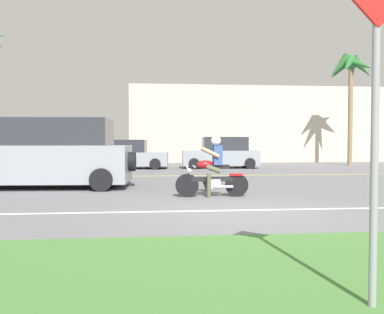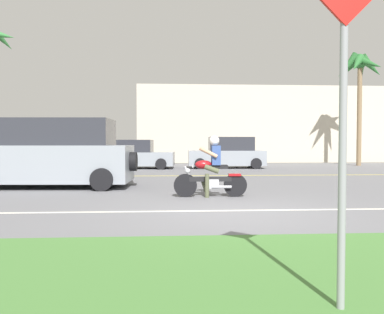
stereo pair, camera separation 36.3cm
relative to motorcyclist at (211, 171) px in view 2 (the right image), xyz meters
The scene contains 12 objects.
ground 1.06m from the motorcyclist, 77.75° to the left, with size 56.00×30.00×0.04m, color slate.
grass_median 6.32m from the motorcyclist, 88.39° to the right, with size 56.00×3.80×0.06m, color #477A38.
lane_line_near 2.15m from the motorcyclist, 85.07° to the right, with size 50.40×0.12×0.01m, color silver.
lane_line_far 6.46m from the motorcyclist, 88.43° to the left, with size 50.40×0.12×0.01m, color yellow.
motorcyclist is the anchor object (origin of this frame).
suv_nearby 5.14m from the motorcyclist, 151.40° to the left, with size 4.94×2.35×2.05m.
parked_car_0 13.89m from the motorcyclist, 130.64° to the left, with size 4.48×2.20×1.62m.
parked_car_1 11.73m from the motorcyclist, 104.37° to the left, with size 4.37×2.23×1.50m.
parked_car_2 11.51m from the motorcyclist, 79.22° to the left, with size 4.07×1.93×1.65m.
palm_tree_1 17.28m from the motorcyclist, 52.11° to the left, with size 3.02×3.03×6.63m.
street_sign 6.98m from the motorcyclist, 88.03° to the right, with size 0.62×0.06×2.83m.
building_far 20.34m from the motorcyclist, 68.32° to the left, with size 21.07×4.00×5.23m, color beige.
Camera 2 is at (-1.28, -7.68, 1.34)m, focal length 37.57 mm.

